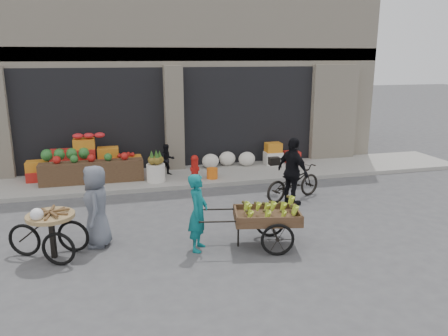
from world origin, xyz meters
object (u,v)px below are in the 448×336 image
object	(u,v)px
seated_person	(167,160)
bicycle	(293,182)
vendor_grey	(96,206)
tricycle_cart	(51,228)
fire_hydrant	(195,166)
pineapple_bin	(156,173)
cyclist	(293,172)
orange_bucket	(212,173)
banana_cart	(265,214)
vendor_woman	(198,212)

from	to	relation	value
seated_person	bicycle	size ratio (longest dim) A/B	0.54
vendor_grey	tricycle_cart	bearing A→B (deg)	-64.00
fire_hydrant	pineapple_bin	bearing A→B (deg)	177.40
tricycle_cart	seated_person	bearing A→B (deg)	82.05
tricycle_cart	cyclist	distance (m)	5.58
vendor_grey	orange_bucket	bearing A→B (deg)	141.00
orange_bucket	vendor_grey	distance (m)	4.81
bicycle	cyclist	bearing A→B (deg)	133.63
pineapple_bin	tricycle_cart	xyz separation A→B (m)	(-2.29, -4.10, 0.20)
bicycle	tricycle_cart	bearing A→B (deg)	90.09
pineapple_bin	bicycle	xyz separation A→B (m)	(3.25, -2.09, 0.08)
tricycle_cart	orange_bucket	bearing A→B (deg)	67.63
banana_cart	vendor_grey	world-z (taller)	vendor_grey
pineapple_bin	vendor_grey	distance (m)	4.05
seated_person	bicycle	distance (m)	3.92
tricycle_cart	vendor_woman	bearing A→B (deg)	14.80
pineapple_bin	tricycle_cart	size ratio (longest dim) A/B	0.36
tricycle_cart	cyclist	world-z (taller)	cyclist
vendor_woman	tricycle_cart	world-z (taller)	vendor_woman
seated_person	tricycle_cart	xyz separation A→B (m)	(-2.69, -4.70, -0.02)
banana_cart	cyclist	size ratio (longest dim) A/B	1.33
fire_hydrant	vendor_woman	size ratio (longest dim) A/B	0.48
banana_cart	tricycle_cart	xyz separation A→B (m)	(-3.87, 0.49, -0.07)
cyclist	bicycle	bearing A→B (deg)	-46.37
banana_cart	tricycle_cart	bearing A→B (deg)	-175.54
tricycle_cart	bicycle	distance (m)	5.89
pineapple_bin	tricycle_cart	distance (m)	4.70
banana_cart	vendor_grey	size ratio (longest dim) A/B	1.40
seated_person	vendor_grey	world-z (taller)	vendor_grey
banana_cart	bicycle	distance (m)	3.01
banana_cart	vendor_woman	bearing A→B (deg)	-175.84
tricycle_cart	bicycle	bearing A→B (deg)	41.76
cyclist	pineapple_bin	bearing A→B (deg)	30.91
orange_bucket	tricycle_cart	distance (m)	5.59
orange_bucket	banana_cart	size ratio (longest dim) A/B	0.14
tricycle_cart	bicycle	size ratio (longest dim) A/B	0.84
fire_hydrant	seated_person	xyz separation A→B (m)	(-0.70, 0.65, 0.08)
cyclist	banana_cart	bearing A→B (deg)	125.10
fire_hydrant	tricycle_cart	size ratio (longest dim) A/B	0.49
tricycle_cart	cyclist	xyz separation A→B (m)	(5.34, 1.60, 0.27)
bicycle	seated_person	bearing A→B (deg)	26.79
vendor_woman	banana_cart	bearing A→B (deg)	-72.31
banana_cart	vendor_grey	xyz separation A→B (m)	(-3.08, 0.85, 0.15)
orange_bucket	cyclist	xyz separation A→B (m)	(1.45, -2.39, 0.57)
banana_cart	bicycle	xyz separation A→B (m)	(1.67, 2.49, -0.19)
pineapple_bin	banana_cart	size ratio (longest dim) A/B	0.23
banana_cart	vendor_grey	bearing A→B (deg)	176.28
orange_bucket	bicycle	bearing A→B (deg)	-50.43
orange_bucket	vendor_grey	xyz separation A→B (m)	(-3.11, -3.64, 0.52)
pineapple_bin	seated_person	world-z (taller)	seated_person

